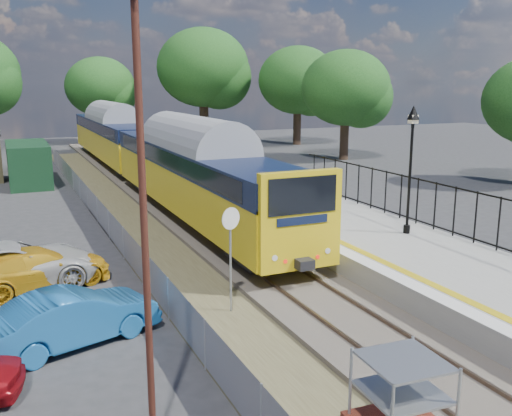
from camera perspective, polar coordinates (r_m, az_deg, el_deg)
ground at (r=14.30m, az=12.95°, el=-13.91°), size 120.00×120.00×0.00m
track_bed at (r=22.03m, az=-3.31°, el=-3.87°), size 5.90×80.00×0.29m
platform at (r=22.56m, az=9.39°, el=-2.68°), size 5.00×70.00×0.90m
platform_edge at (r=21.41m, az=4.82°, el=-2.12°), size 0.90×70.00×0.01m
victorian_lamp_north at (r=20.94m, az=15.33°, el=6.59°), size 0.44×0.44×4.60m
wire_fence at (r=23.13m, az=-14.08°, el=-2.13°), size 0.06×52.00×1.20m
tree_line at (r=52.94m, az=-14.28°, el=12.43°), size 56.80×43.80×11.88m
train at (r=35.98m, az=-11.28°, el=5.93°), size 2.82×40.83×3.51m
speed_sign at (r=15.43m, az=-2.55°, el=-3.33°), size 0.58×0.23×3.02m
carpark_lamp at (r=9.19m, az=-11.21°, el=0.26°), size 0.25×0.50×7.74m
car_blue at (r=14.81m, az=-17.78°, el=-10.36°), size 4.39×2.65×1.37m
car_yellow at (r=19.00m, az=-21.03°, el=-5.65°), size 4.73×2.76×1.29m
car_white at (r=19.22m, az=-23.12°, el=-5.36°), size 5.50×3.03×1.46m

